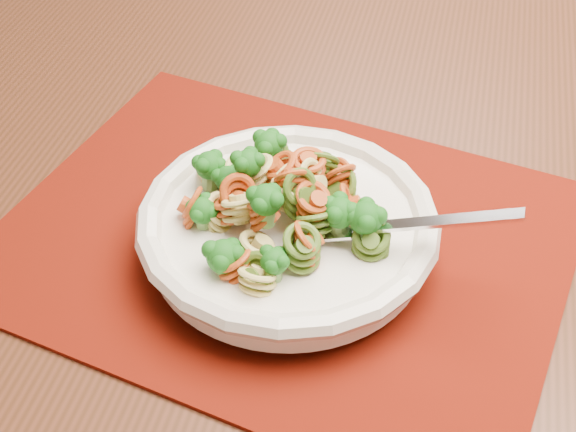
% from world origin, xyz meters
% --- Properties ---
extents(dining_table, '(1.54, 1.10, 0.78)m').
position_xyz_m(dining_table, '(-0.15, -0.36, 0.68)').
color(dining_table, '#492314').
rests_on(dining_table, ground).
extents(placemat, '(0.47, 0.37, 0.00)m').
position_xyz_m(placemat, '(-0.14, -0.50, 0.78)').
color(placemat, '#570B03').
rests_on(placemat, dining_table).
extents(pasta_bowl, '(0.23, 0.23, 0.04)m').
position_xyz_m(pasta_bowl, '(-0.13, -0.51, 0.81)').
color(pasta_bowl, silver).
rests_on(pasta_bowl, placemat).
extents(pasta_broccoli_heap, '(0.20, 0.20, 0.06)m').
position_xyz_m(pasta_broccoli_heap, '(-0.13, -0.51, 0.83)').
color(pasta_broccoli_heap, '#DBCC6C').
rests_on(pasta_broccoli_heap, pasta_bowl).
extents(fork, '(0.18, 0.04, 0.08)m').
position_xyz_m(fork, '(-0.09, -0.52, 0.83)').
color(fork, silver).
rests_on(fork, pasta_bowl).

